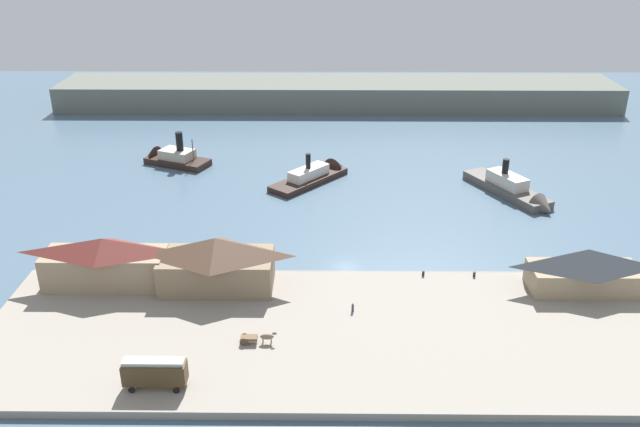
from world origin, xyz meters
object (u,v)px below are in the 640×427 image
horse_cart (257,337)px  ferry_outer_harbor (515,191)px  ferry_moored_west (170,158)px  ferry_shed_east_terminal (105,261)px  pedestrian_standing_center (353,308)px  mooring_post_west (474,274)px  street_tram (155,371)px  mooring_post_center_west (423,273)px  ferry_shed_customs_shed (216,262)px  ferry_approaching_east (318,174)px  ferry_shed_central_terminal (585,269)px

horse_cart → ferry_outer_harbor: 77.55m
ferry_moored_west → ferry_outer_harbor: (81.75, -21.37, 0.05)m
ferry_shed_east_terminal → ferry_moored_west: bearing=92.6°
pedestrian_standing_center → mooring_post_west: 24.08m
street_tram → pedestrian_standing_center: size_ratio=5.34×
ferry_moored_west → mooring_post_center_west: bearing=-46.2°
ferry_shed_customs_shed → horse_cart: ferry_shed_customs_shed is taller
pedestrian_standing_center → mooring_post_center_west: (12.56, 11.45, -0.26)m
ferry_shed_east_terminal → ferry_approaching_east: ferry_shed_east_terminal is taller
street_tram → horse_cart: (12.34, 10.01, -1.59)m
pedestrian_standing_center → mooring_post_west: bearing=27.8°
mooring_post_west → ferry_moored_west: bearing=137.8°
mooring_post_center_west → ferry_moored_west: size_ratio=0.05×
ferry_moored_west → ferry_approaching_east: ferry_moored_west is taller
horse_cart → ferry_moored_west: 84.16m
horse_cart → ferry_outer_harbor: bearing=47.7°
ferry_shed_east_terminal → pedestrian_standing_center: bearing=-11.1°
ferry_shed_central_terminal → ferry_approaching_east: bearing=130.1°
ferry_approaching_east → ferry_shed_customs_shed: bearing=-107.0°
horse_cart → pedestrian_standing_center: (14.24, 8.48, -0.23)m
mooring_post_center_west → ferry_moored_west: (-56.41, 58.85, -0.16)m
horse_cart → street_tram: bearing=-141.0°
ferry_shed_central_terminal → street_tram: (-64.87, -25.59, -1.30)m
mooring_post_west → ferry_shed_central_terminal: bearing=-13.6°
ferry_shed_customs_shed → ferry_outer_harbor: bearing=34.5°
ferry_outer_harbor → ferry_approaching_east: ferry_outer_harbor is taller
ferry_shed_central_terminal → ferry_moored_west: 103.70m
mooring_post_center_west → ferry_outer_harbor: ferry_outer_harbor is taller
ferry_approaching_east → ferry_shed_east_terminal: bearing=-123.7°
ferry_shed_central_terminal → ferry_approaching_east: size_ratio=0.83×
ferry_moored_west → ferry_outer_harbor: size_ratio=0.73×
horse_cart → ferry_shed_east_terminal: bearing=148.3°
mooring_post_center_west → ferry_approaching_east: 52.07m
ferry_shed_central_terminal → mooring_post_west: 17.81m
ferry_moored_west → ferry_outer_harbor: bearing=-14.7°
street_tram → ferry_approaching_east: bearing=75.5°
street_tram → ferry_outer_harbor: 93.31m
pedestrian_standing_center → mooring_post_west: size_ratio=1.73×
mooring_post_center_west → ferry_outer_harbor: 45.24m
ferry_outer_harbor → ferry_shed_customs_shed: bearing=-145.5°
ferry_shed_customs_shed → mooring_post_center_west: 35.35m
street_tram → ferry_moored_west: bearing=101.0°
ferry_shed_central_terminal → mooring_post_center_west: 26.31m
ferry_shed_customs_shed → ferry_approaching_east: 55.09m
ferry_shed_east_terminal → ferry_shed_central_terminal: bearing=-0.7°
pedestrian_standing_center → ferry_moored_west: 82.85m
ferry_shed_customs_shed → ferry_shed_central_terminal: bearing=-0.4°
ferry_shed_east_terminal → ferry_shed_customs_shed: size_ratio=1.08×
street_tram → horse_cart: bearing=39.0°
street_tram → ferry_outer_harbor: ferry_outer_harbor is taller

